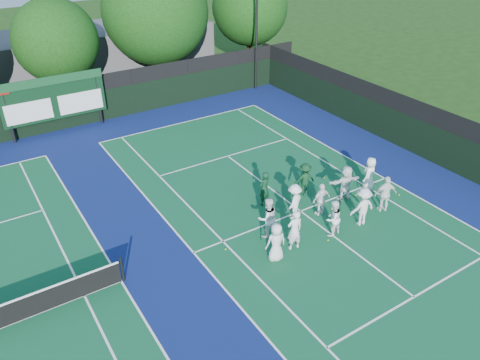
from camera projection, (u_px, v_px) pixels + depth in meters
ground at (315, 222)px, 20.56m from camera, size 120.00×120.00×0.00m
court_apron at (182, 257)px, 18.50m from camera, size 34.00×32.00×0.01m
near_court at (301, 211)px, 21.27m from camera, size 11.05×23.85×0.01m
back_fence at (71, 106)px, 28.69m from camera, size 34.00×0.08×3.00m
divider_fence_right at (435, 138)px, 24.76m from camera, size 0.08×32.00×3.00m
scoreboard at (53, 99)px, 27.49m from camera, size 6.00×0.21×3.55m
clubhouse at (94, 55)px, 36.01m from camera, size 18.00×6.00×4.00m
light_pole_right at (257, 1)px, 32.20m from camera, size 1.20×0.30×10.12m
tree_c at (58, 43)px, 30.07m from camera, size 5.38×5.38×7.20m
tree_d at (157, 14)px, 32.78m from camera, size 7.40×7.40×9.29m
tree_e at (251, 9)px, 36.66m from camera, size 5.91×5.91×8.09m
tennis_ball_0 at (328, 240)px, 19.40m from camera, size 0.07×0.07×0.07m
tennis_ball_1 at (324, 177)px, 23.87m from camera, size 0.07×0.07×0.07m
tennis_ball_2 at (399, 195)px, 22.42m from camera, size 0.07×0.07×0.07m
tennis_ball_3 at (226, 249)px, 18.89m from camera, size 0.07×0.07×0.07m
tennis_ball_4 at (267, 175)px, 24.03m from camera, size 0.07×0.07×0.07m
tennis_ball_5 at (356, 195)px, 22.42m from camera, size 0.07×0.07×0.07m
player_front_0 at (276, 242)px, 18.01m from camera, size 0.90×0.67×1.67m
player_front_1 at (295, 230)px, 18.57m from camera, size 0.71×0.52×1.81m
player_front_2 at (333, 218)px, 19.40m from camera, size 0.88×0.73×1.65m
player_front_3 at (363, 207)px, 20.02m from camera, size 1.23×0.80×1.79m
player_front_4 at (385, 194)px, 20.91m from camera, size 1.12×0.80×1.76m
player_back_0 at (267, 218)px, 19.27m from camera, size 0.97×0.80×1.82m
player_back_1 at (294, 202)px, 20.45m from camera, size 1.25×1.02×1.68m
player_back_2 at (321, 199)px, 20.69m from camera, size 0.94×0.40×1.59m
player_back_3 at (346, 183)px, 21.74m from camera, size 1.70×0.83×1.75m
player_back_4 at (370, 174)px, 22.54m from camera, size 0.96×0.79×1.70m
coach_left at (264, 189)px, 21.34m from camera, size 0.71×0.56×1.71m
coach_right at (305, 179)px, 22.23m from camera, size 1.16×0.90×1.59m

